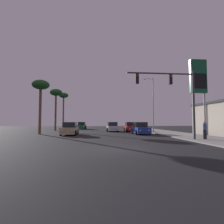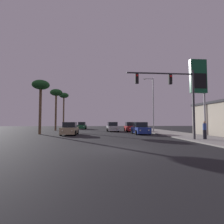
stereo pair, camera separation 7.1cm
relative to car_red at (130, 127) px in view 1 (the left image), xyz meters
name	(u,v)px [view 1 (the left image)]	position (x,y,z in m)	size (l,w,h in m)	color
ground_plane	(117,149)	(-4.83, -19.96, -0.76)	(120.00, 120.00, 0.00)	black
sidewalk_right	(183,135)	(4.67, -9.96, -0.70)	(5.00, 60.00, 0.12)	gray
car_red	(130,127)	(0.00, 0.00, 0.00)	(2.04, 4.31, 1.68)	maroon
car_silver	(112,127)	(-3.24, 0.38, 0.00)	(2.04, 4.34, 1.68)	#B7B7BC
car_tan	(70,129)	(-9.63, -7.47, 0.00)	(2.04, 4.33, 1.68)	tan
car_blue	(140,129)	(-0.02, -7.06, 0.00)	(2.04, 4.32, 1.68)	navy
car_green	(82,126)	(-9.59, 11.44, 0.00)	(2.04, 4.34, 1.68)	#195933
traffic_light_mast	(175,90)	(1.16, -15.51, 3.92)	(6.45, 0.36, 6.50)	#38383D
street_lamp	(152,102)	(3.22, -2.64, 4.36)	(1.74, 0.24, 9.00)	#99999E
gas_station_sign	(198,80)	(5.88, -11.62, 5.86)	(2.00, 0.42, 9.00)	#99999E
pedestrian_on_sidewalk	(205,129)	(3.90, -15.61, 0.27)	(0.34, 0.32, 1.67)	#23232D
palm_tree_mid	(56,95)	(-14.11, 4.04, 6.34)	(2.40, 2.40, 8.19)	brown
palm_tree_near	(41,87)	(-13.96, -5.96, 5.81)	(2.40, 2.40, 7.60)	brown
palm_tree_far	(64,97)	(-14.46, 14.04, 7.17)	(2.40, 2.40, 9.13)	brown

